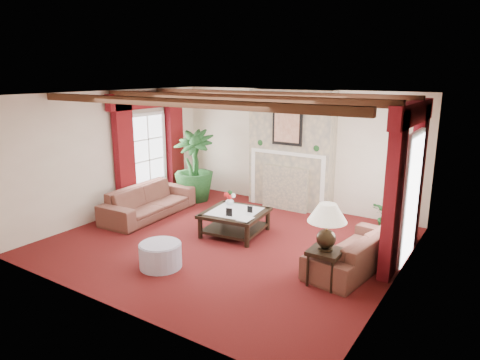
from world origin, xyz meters
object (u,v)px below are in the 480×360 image
Objects in this scene: sofa_left at (149,196)px; ottoman at (160,255)px; sofa_right at (355,244)px; potted_palm at (194,181)px; side_table at (325,267)px; coffee_table at (235,223)px.

ottoman is at bearing -134.96° from sofa_left.
sofa_right is at bearing -93.98° from sofa_left.
potted_palm is 4.95m from side_table.
side_table is (4.43, -0.87, -0.17)m from sofa_left.
sofa_right is 1.09× the size of potted_palm.
coffee_table is (2.18, 0.11, -0.21)m from sofa_left.
sofa_right is 3.14m from ottoman.
sofa_right is 3.80× the size of side_table.
side_table is (-0.17, -0.83, -0.12)m from sofa_right.
coffee_table is at bearing 156.39° from side_table.
sofa_left is at bearing 168.91° from side_table.
sofa_left is 4.16× the size of side_table.
sofa_left is 4.52m from side_table.
potted_palm reaches higher than ottoman.
coffee_table is (-2.42, 0.15, -0.17)m from sofa_right.
side_table is at bearing -28.36° from potted_palm.
side_table reaches higher than ottoman.
coffee_table is at bearing -85.23° from sofa_right.
side_table is 2.60m from ottoman.
sofa_left is 2.67m from ottoman.
side_table is (2.25, -0.98, 0.05)m from coffee_table.
coffee_table is 2.03× the size of side_table.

